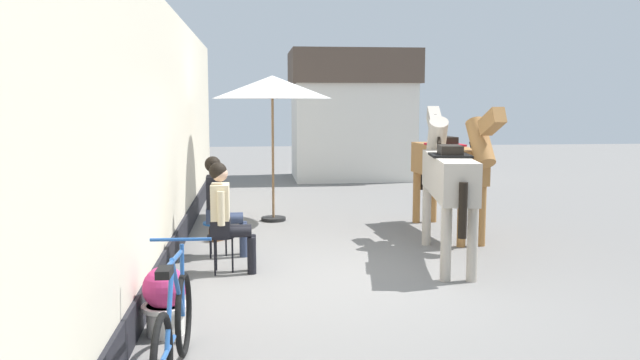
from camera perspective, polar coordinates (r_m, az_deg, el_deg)
name	(u,v)px	position (r m, az deg, el deg)	size (l,w,h in m)	color
ground_plane	(333,229)	(10.85, 1.13, -4.33)	(40.00, 40.00, 0.00)	slate
pub_facade_wall	(164,144)	(9.16, -13.70, 3.08)	(0.34, 14.00, 3.40)	beige
distant_cottage	(352,113)	(17.87, 2.83, 5.93)	(3.40, 2.60, 3.50)	silver
seated_visitor_near	(226,212)	(8.03, -8.38, -2.79)	(0.61, 0.49, 1.39)	black
seated_visitor_far	(220,201)	(8.91, -8.89, -1.83)	(0.61, 0.49, 1.39)	#194C99
saddled_horse_near	(447,174)	(8.77, 11.19, 0.49)	(0.76, 2.98, 2.06)	#B2A899
saddled_horse_far	(450,163)	(10.39, 11.48, 1.49)	(0.64, 3.00, 2.06)	#9E6B38
flower_planter_near	(165,299)	(6.14, -13.61, -10.24)	(0.43, 0.43, 0.64)	beige
leaning_bicycle	(174,331)	(5.13, -12.84, -12.96)	(0.50, 1.76, 1.02)	black
cafe_parasol	(272,88)	(11.40, -4.25, 8.14)	(2.10, 2.10, 2.58)	black
satchel_bag	(218,234)	(10.03, -9.02, -4.77)	(0.28, 0.12, 0.20)	brown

